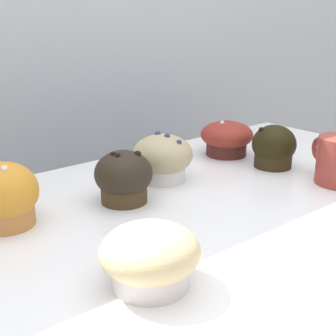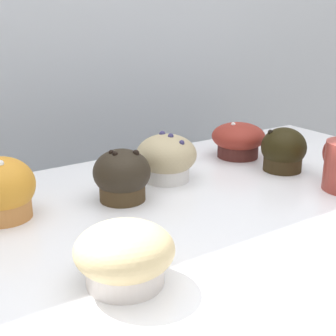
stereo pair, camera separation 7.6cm
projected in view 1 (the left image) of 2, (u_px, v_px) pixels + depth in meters
name	position (u px, v px, depth m)	size (l,w,h in m)	color
wall_back	(56.00, 134.00, 1.20)	(3.20, 0.10, 1.80)	#B2B7BC
muffin_front_center	(163.00, 158.00, 0.84)	(0.11, 0.11, 0.09)	silver
muffin_back_left	(274.00, 148.00, 0.91)	(0.09, 0.09, 0.08)	#312412
muffin_back_right	(227.00, 138.00, 0.99)	(0.11, 0.11, 0.08)	#4A1F1B
muffin_front_left	(124.00, 178.00, 0.74)	(0.09, 0.09, 0.09)	#43321C
muffin_front_right	(4.00, 196.00, 0.66)	(0.10, 0.10, 0.09)	#C87E3E
muffin_back_center	(150.00, 256.00, 0.51)	(0.11, 0.11, 0.07)	silver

